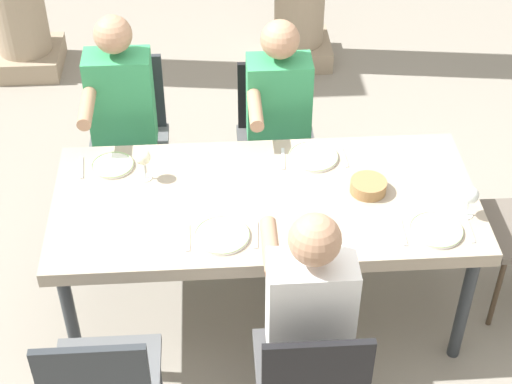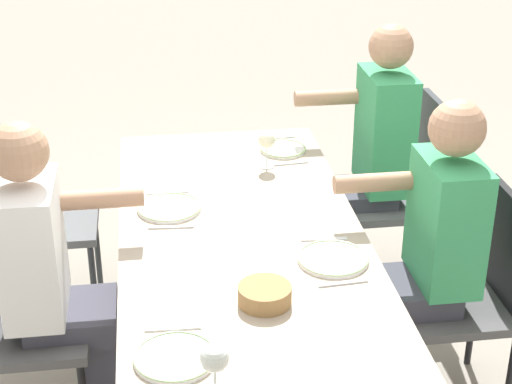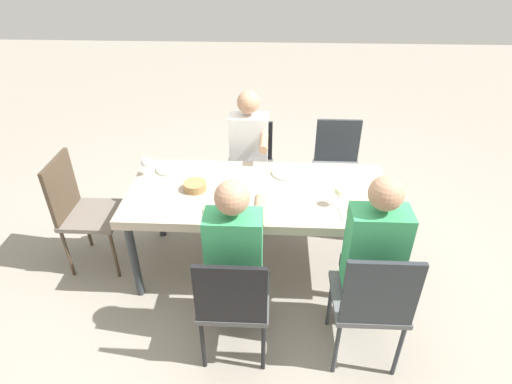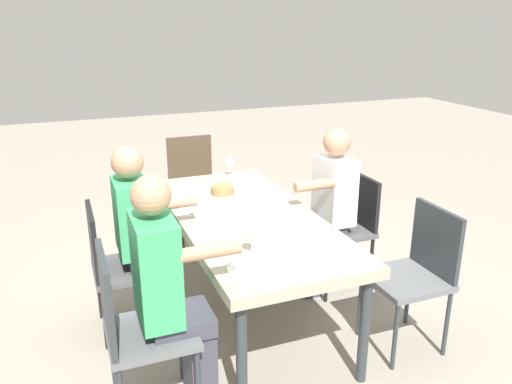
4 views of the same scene
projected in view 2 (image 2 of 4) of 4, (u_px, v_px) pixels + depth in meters
The scene contains 22 objects.
dining_table at pixel (242, 246), 3.08m from camera, with size 1.98×0.90×0.75m.
chair_west_north at pixel (408, 185), 3.88m from camera, with size 0.44×0.44×0.95m.
chair_west_south at pixel (28, 211), 3.67m from camera, with size 0.44×0.44×0.92m.
chair_mid_north at pixel (472, 287), 3.16m from camera, with size 0.44×0.44×0.88m.
chair_mid_south at pixel (4, 320), 2.93m from camera, with size 0.44×0.44×0.88m.
diner_woman_green at pixel (55, 279), 2.90m from camera, with size 0.35×0.49×1.26m.
diner_man_white at pixel (369, 158), 3.79m from camera, with size 0.35×0.49×1.32m.
diner_guest_third at pixel (426, 252), 3.06m from camera, with size 0.34×0.49×1.27m.
plate_0 at pixel (283, 149), 3.73m from camera, with size 0.21×0.21×0.02m.
wine_glass_0 at pixel (267, 141), 3.53m from camera, with size 0.07×0.07×0.16m.
fork_0 at pixel (278, 138), 3.87m from camera, with size 0.02×0.17×0.01m, color silver.
spoon_0 at pixel (289, 163), 3.60m from camera, with size 0.02×0.17×0.01m, color silver.
plate_1 at pixel (169, 208), 3.21m from camera, with size 0.25×0.25×0.02m.
fork_1 at pixel (168, 192), 3.34m from camera, with size 0.02×0.17×0.01m, color silver.
spoon_1 at pixel (171, 227), 3.08m from camera, with size 0.02×0.17×0.01m, color silver.
plate_2 at pixel (333, 259), 2.86m from camera, with size 0.25×0.25×0.02m.
fork_2 at pixel (324, 239), 2.99m from camera, with size 0.02×0.17×0.01m, color silver.
spoon_2 at pixel (343, 283), 2.72m from camera, with size 0.02×0.17×0.01m, color silver.
plate_3 at pixel (175, 357), 2.36m from camera, with size 0.24×0.24×0.02m.
wine_glass_3 at pixel (214, 359), 2.18m from camera, with size 0.08×0.08×0.16m.
fork_3 at pixel (173, 328), 2.49m from camera, with size 0.02×0.17×0.01m, color silver.
bread_basket at pixel (265, 295), 2.61m from camera, with size 0.17×0.17×0.06m, color #9E7547.
Camera 2 is at (2.67, -0.32, 2.21)m, focal length 58.24 mm.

